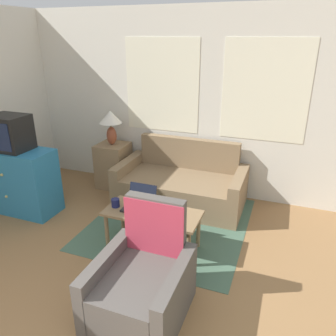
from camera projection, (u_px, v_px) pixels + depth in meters
wall_back at (216, 106)px, 4.52m from camera, size 6.72×0.06×2.60m
rug at (170, 222)px, 4.17m from camera, size 1.88×1.97×0.01m
couch at (182, 185)px, 4.62m from camera, size 1.75×0.90×0.85m
armchair at (143, 285)px, 2.75m from camera, size 0.73×0.82×0.95m
tv_dresser at (18, 180)px, 4.34m from camera, size 1.04×0.48×0.87m
television at (9, 133)px, 4.09m from camera, size 0.48×0.39×0.44m
side_table at (114, 165)px, 5.09m from camera, size 0.45×0.45×0.69m
table_lamp at (111, 121)px, 4.83m from camera, size 0.34×0.34×0.52m
coffee_table at (152, 216)px, 3.55m from camera, size 1.05×0.47×0.45m
laptop at (140, 203)px, 3.60m from camera, size 0.32×0.29×0.24m
cup_navy at (116, 203)px, 3.63m from camera, size 0.09×0.09×0.09m
tv_remote at (172, 214)px, 3.47m from camera, size 0.06×0.15×0.02m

